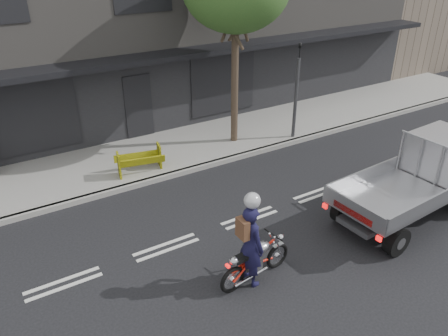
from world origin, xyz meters
TOP-DOWN VIEW (x-y plane):
  - ground at (0.00, 0.00)m, footprint 80.00×80.00m
  - sidewalk at (0.00, 4.70)m, footprint 32.00×3.20m
  - kerb at (0.00, 3.10)m, footprint 32.00×0.20m
  - building_main at (0.00, 11.30)m, footprint 26.00×10.00m
  - traffic_light_pole at (4.20, 3.35)m, footprint 0.12×0.12m
  - motorcycle at (-1.20, -1.97)m, footprint 1.88×0.55m
  - rider at (-1.35, -1.97)m, footprint 0.52×0.73m
  - flatbed_ute at (4.54, -2.05)m, footprint 4.55×2.06m
  - construction_barrier at (-1.55, 3.50)m, footprint 1.49×0.84m

SIDE VIEW (x-z plane):
  - ground at x=0.00m, z-range 0.00..0.00m
  - sidewalk at x=0.00m, z-range 0.00..0.15m
  - kerb at x=0.00m, z-range 0.00..0.15m
  - motorcycle at x=-1.20m, z-range 0.01..0.98m
  - construction_barrier at x=-1.55m, z-range 0.15..0.94m
  - rider at x=-1.35m, z-range 0.00..1.87m
  - flatbed_ute at x=4.54m, z-range 0.15..2.21m
  - traffic_light_pole at x=4.20m, z-range -0.10..3.40m
  - building_main at x=0.00m, z-range 0.00..8.00m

